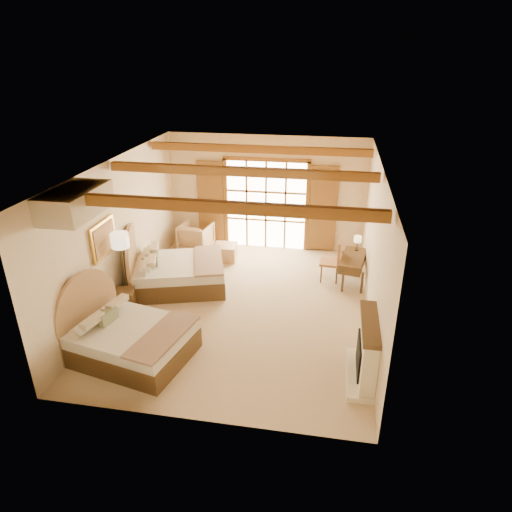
% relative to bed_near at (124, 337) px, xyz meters
% --- Properties ---
extents(floor, '(7.00, 7.00, 0.00)m').
position_rel_bed_near_xyz_m(floor, '(1.80, 2.13, -0.41)').
color(floor, '#CCAE8B').
rests_on(floor, ground).
extents(wall_back, '(5.50, 0.00, 5.50)m').
position_rel_bed_near_xyz_m(wall_back, '(1.80, 5.63, 1.19)').
color(wall_back, beige).
rests_on(wall_back, ground).
extents(wall_left, '(0.00, 7.00, 7.00)m').
position_rel_bed_near_xyz_m(wall_left, '(-0.95, 2.13, 1.19)').
color(wall_left, beige).
rests_on(wall_left, ground).
extents(wall_right, '(0.00, 7.00, 7.00)m').
position_rel_bed_near_xyz_m(wall_right, '(4.55, 2.13, 1.19)').
color(wall_right, beige).
rests_on(wall_right, ground).
extents(ceiling, '(7.00, 7.00, 0.00)m').
position_rel_bed_near_xyz_m(ceiling, '(1.80, 2.13, 2.79)').
color(ceiling, '#B58040').
rests_on(ceiling, ground).
extents(ceiling_beams, '(5.39, 4.60, 0.18)m').
position_rel_bed_near_xyz_m(ceiling_beams, '(1.80, 2.13, 2.67)').
color(ceiling_beams, brown).
rests_on(ceiling_beams, ceiling).
extents(french_doors, '(3.95, 0.08, 2.60)m').
position_rel_bed_near_xyz_m(french_doors, '(1.80, 5.57, 0.84)').
color(french_doors, white).
rests_on(french_doors, ground).
extents(fireplace, '(0.46, 1.40, 1.16)m').
position_rel_bed_near_xyz_m(fireplace, '(4.40, 0.13, 0.10)').
color(fireplace, beige).
rests_on(fireplace, ground).
extents(painting, '(0.06, 0.95, 0.75)m').
position_rel_bed_near_xyz_m(painting, '(-0.90, 1.38, 1.34)').
color(painting, gold).
rests_on(painting, wall_left).
extents(canopy_valance, '(0.70, 1.40, 0.45)m').
position_rel_bed_near_xyz_m(canopy_valance, '(-0.60, 0.13, 2.54)').
color(canopy_valance, beige).
rests_on(canopy_valance, ceiling).
extents(bed_near, '(2.39, 1.98, 1.37)m').
position_rel_bed_near_xyz_m(bed_near, '(0.00, 0.00, 0.00)').
color(bed_near, '#4E361C').
rests_on(bed_near, floor).
extents(bed_far, '(2.61, 2.19, 1.43)m').
position_rel_bed_near_xyz_m(bed_far, '(-0.05, 2.79, 0.02)').
color(bed_far, '#4E361C').
rests_on(bed_far, floor).
extents(nightstand, '(0.56, 0.56, 0.54)m').
position_rel_bed_near_xyz_m(nightstand, '(-0.67, 1.43, -0.14)').
color(nightstand, '#4E361C').
rests_on(nightstand, floor).
extents(floor_lamp, '(0.38, 0.38, 1.78)m').
position_rel_bed_near_xyz_m(floor_lamp, '(-0.70, 1.66, 1.10)').
color(floor_lamp, '#3E331B').
rests_on(floor_lamp, floor).
extents(armchair, '(0.96, 0.98, 0.78)m').
position_rel_bed_near_xyz_m(armchair, '(-0.13, 5.02, -0.02)').
color(armchair, tan).
rests_on(armchair, floor).
extents(ottoman, '(0.63, 0.63, 0.43)m').
position_rel_bed_near_xyz_m(ottoman, '(0.85, 4.51, -0.20)').
color(ottoman, '#A47658').
rests_on(ottoman, floor).
extents(desk, '(0.73, 1.32, 0.67)m').
position_rel_bed_near_xyz_m(desk, '(4.24, 3.80, -0.05)').
color(desk, '#4E361C').
rests_on(desk, floor).
extents(desk_chair, '(0.50, 0.50, 1.08)m').
position_rel_bed_near_xyz_m(desk_chair, '(3.71, 3.78, -0.08)').
color(desk_chair, '#AC7643').
rests_on(desk_chair, floor).
extents(desk_lamp, '(0.19, 0.19, 0.38)m').
position_rel_bed_near_xyz_m(desk_lamp, '(4.33, 4.21, 0.54)').
color(desk_lamp, '#3E331B').
rests_on(desk_lamp, desk).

